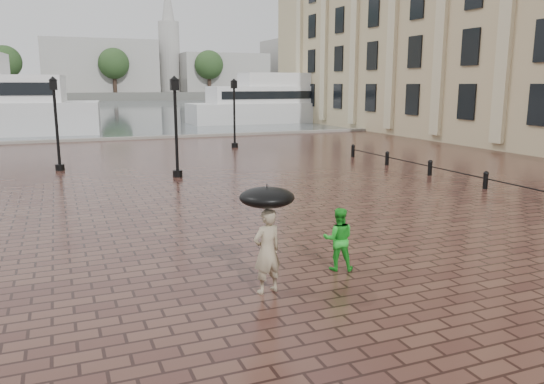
% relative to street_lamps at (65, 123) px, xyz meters
% --- Properties ---
extents(ground, '(300.00, 300.00, 0.00)m').
position_rel_street_lamps_xyz_m(ground, '(1.60, -17.60, -2.33)').
color(ground, '#391F1A').
rests_on(ground, ground).
extents(harbour_water, '(240.00, 240.00, 0.00)m').
position_rel_street_lamps_xyz_m(harbour_water, '(1.60, 74.40, -2.33)').
color(harbour_water, '#40474E').
rests_on(harbour_water, ground).
extents(quay_edge, '(80.00, 0.60, 0.30)m').
position_rel_street_lamps_xyz_m(quay_edge, '(1.60, 14.40, -2.33)').
color(quay_edge, slate).
rests_on(quay_edge, ground).
extents(far_shore, '(300.00, 60.00, 2.00)m').
position_rel_street_lamps_xyz_m(far_shore, '(1.60, 142.40, -1.33)').
color(far_shore, '#4C4C47').
rests_on(far_shore, ground).
extents(distant_skyline, '(102.50, 22.00, 33.00)m').
position_rel_street_lamps_xyz_m(distant_skyline, '(49.74, 132.40, 7.13)').
color(distant_skyline, '#9B9993').
rests_on(distant_skyline, ground).
extents(far_trees, '(188.00, 8.00, 13.50)m').
position_rel_street_lamps_xyz_m(far_trees, '(1.60, 120.40, 7.09)').
color(far_trees, '#2D2119').
rests_on(far_trees, ground).
extents(bollard_row, '(0.22, 21.22, 0.73)m').
position_rel_street_lamps_xyz_m(bollard_row, '(15.60, -11.10, -1.93)').
color(bollard_row, black).
rests_on(bollard_row, ground).
extents(street_lamps, '(21.44, 14.44, 4.40)m').
position_rel_street_lamps_xyz_m(street_lamps, '(0.00, 0.00, 0.00)').
color(street_lamps, black).
rests_on(street_lamps, ground).
extents(adult_pedestrian, '(0.72, 0.55, 1.76)m').
position_rel_street_lamps_xyz_m(adult_pedestrian, '(3.39, -17.95, -1.45)').
color(adult_pedestrian, gray).
rests_on(adult_pedestrian, ground).
extents(child_pedestrian, '(0.87, 0.78, 1.45)m').
position_rel_street_lamps_xyz_m(child_pedestrian, '(5.39, -17.30, -1.60)').
color(child_pedestrian, green).
rests_on(child_pedestrian, ground).
extents(ferry_far, '(22.42, 5.46, 7.35)m').
position_rel_street_lamps_xyz_m(ferry_far, '(23.85, 27.55, -0.12)').
color(ferry_far, silver).
rests_on(ferry_far, ground).
extents(umbrella, '(1.10, 1.10, 1.16)m').
position_rel_street_lamps_xyz_m(umbrella, '(3.39, -17.95, -0.34)').
color(umbrella, black).
rests_on(umbrella, ground).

